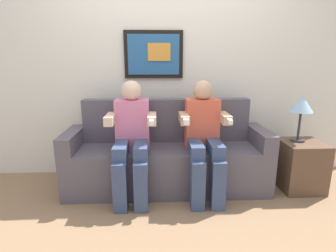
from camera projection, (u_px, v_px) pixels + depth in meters
ground_plane at (169, 202)px, 2.50m from camera, size 5.74×5.74×0.00m
back_wall_assembly at (165, 59)px, 2.92m from camera, size 4.41×0.10×2.60m
couch at (167, 158)px, 2.74m from camera, size 2.01×0.58×0.90m
person_on_left at (132, 136)px, 2.49m from camera, size 0.46×0.56×1.11m
person_on_right at (204, 135)px, 2.52m from camera, size 0.46×0.56×1.11m
side_table_right at (300, 166)px, 2.71m from camera, size 0.40×0.40×0.50m
table_lamp at (302, 106)px, 2.60m from camera, size 0.22×0.22×0.46m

